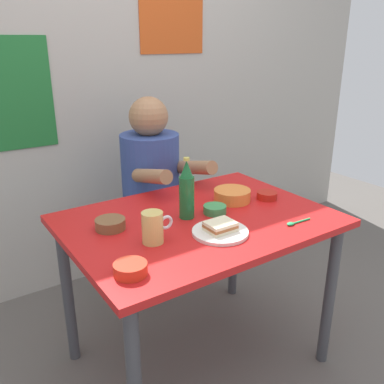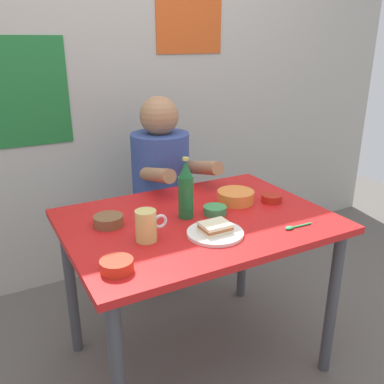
% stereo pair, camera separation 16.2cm
% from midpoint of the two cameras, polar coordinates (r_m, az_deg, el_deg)
% --- Properties ---
extents(ground_plane, '(6.00, 6.00, 0.00)m').
position_cam_midpoint_polar(ground_plane, '(2.16, 2.99, -21.82)').
color(ground_plane, '#59544F').
extents(wall_back, '(4.40, 0.09, 2.60)m').
position_cam_midpoint_polar(wall_back, '(2.56, -9.25, 16.66)').
color(wall_back, '#ADA89E').
rests_on(wall_back, ground).
extents(dining_table, '(1.10, 0.80, 0.74)m').
position_cam_midpoint_polar(dining_table, '(1.80, 3.36, -6.33)').
color(dining_table, red).
rests_on(dining_table, ground).
extents(stool, '(0.34, 0.34, 0.45)m').
position_cam_midpoint_polar(stool, '(2.47, -2.20, -6.20)').
color(stool, '#4C4C51').
rests_on(stool, ground).
extents(person_seated, '(0.33, 0.56, 0.72)m').
position_cam_midpoint_polar(person_seated, '(2.31, -2.22, 2.99)').
color(person_seated, '#33478C').
rests_on(person_seated, stool).
extents(plate_orange, '(0.22, 0.22, 0.01)m').
position_cam_midpoint_polar(plate_orange, '(1.61, 6.10, -5.69)').
color(plate_orange, silver).
rests_on(plate_orange, dining_table).
extents(sandwich, '(0.11, 0.09, 0.04)m').
position_cam_midpoint_polar(sandwich, '(1.60, 6.13, -4.89)').
color(sandwich, beige).
rests_on(sandwich, plate_orange).
extents(beer_mug, '(0.13, 0.08, 0.12)m').
position_cam_midpoint_polar(beer_mug, '(1.54, -3.25, -4.68)').
color(beer_mug, '#D1BC66').
rests_on(beer_mug, dining_table).
extents(beer_bottle, '(0.06, 0.06, 0.26)m').
position_cam_midpoint_polar(beer_bottle, '(1.72, 1.85, 0.12)').
color(beer_bottle, '#19602D').
rests_on(beer_bottle, dining_table).
extents(sambal_bowl_red, '(0.10, 0.10, 0.03)m').
position_cam_midpoint_polar(sambal_bowl_red, '(1.97, 13.15, -0.79)').
color(sambal_bowl_red, '#B21E14').
rests_on(sambal_bowl_red, dining_table).
extents(soup_bowl_orange, '(0.17, 0.17, 0.05)m').
position_cam_midpoint_polar(soup_bowl_orange, '(1.93, 8.41, -0.61)').
color(soup_bowl_orange, orange).
rests_on(soup_bowl_orange, dining_table).
extents(condiment_bowl_brown, '(0.12, 0.12, 0.04)m').
position_cam_midpoint_polar(condiment_bowl_brown, '(1.69, -8.72, -3.89)').
color(condiment_bowl_brown, brown).
rests_on(condiment_bowl_brown, dining_table).
extents(dip_bowl_green, '(0.10, 0.10, 0.03)m').
position_cam_midpoint_polar(dip_bowl_green, '(1.79, 5.78, -2.51)').
color(dip_bowl_green, '#388C4C').
rests_on(dip_bowl_green, dining_table).
extents(sauce_bowl_chili, '(0.11, 0.11, 0.04)m').
position_cam_midpoint_polar(sauce_bowl_chili, '(1.37, -6.94, -9.99)').
color(sauce_bowl_chili, red).
rests_on(sauce_bowl_chili, dining_table).
extents(spoon, '(0.13, 0.02, 0.01)m').
position_cam_midpoint_polar(spoon, '(1.73, 16.42, -4.69)').
color(spoon, '#26A559').
rests_on(spoon, dining_table).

